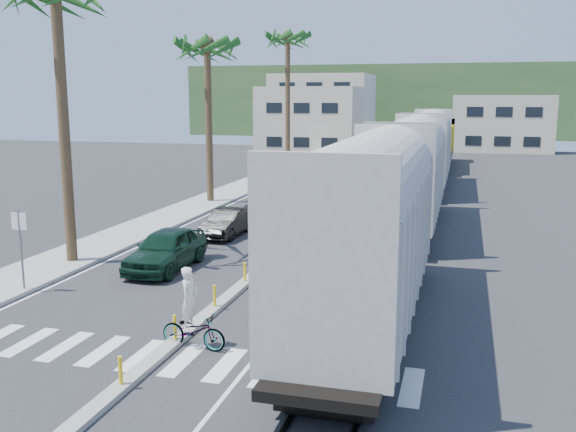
% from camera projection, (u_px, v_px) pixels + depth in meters
% --- Properties ---
extents(ground, '(140.00, 140.00, 0.00)m').
position_uv_depth(ground, '(190.00, 332.00, 19.14)').
color(ground, '#28282B').
rests_on(ground, ground).
extents(sidewalk, '(3.00, 90.00, 0.15)m').
position_uv_depth(sidewalk, '(224.00, 195.00, 45.03)').
color(sidewalk, gray).
rests_on(sidewalk, ground).
extents(rails, '(1.56, 100.00, 0.06)m').
position_uv_depth(rails, '(422.00, 197.00, 44.36)').
color(rails, black).
rests_on(rails, ground).
extents(median, '(0.45, 60.00, 0.85)m').
position_uv_depth(median, '(328.00, 213.00, 38.03)').
color(median, gray).
rests_on(median, ground).
extents(crosswalk, '(14.00, 2.20, 0.01)m').
position_uv_depth(crosswalk, '(159.00, 357.00, 17.24)').
color(crosswalk, silver).
rests_on(crosswalk, ground).
extents(lane_markings, '(9.42, 90.00, 0.01)m').
position_uv_depth(lane_markings, '(312.00, 200.00, 43.39)').
color(lane_markings, silver).
rests_on(lane_markings, ground).
extents(freight_train, '(3.00, 60.94, 5.85)m').
position_uv_depth(freight_train, '(418.00, 163.00, 38.64)').
color(freight_train, '#A5A297').
rests_on(freight_train, ground).
extents(palm_trees, '(3.50, 37.20, 13.75)m').
position_uv_depth(palm_trees, '(214.00, 34.00, 40.76)').
color(palm_trees, brown).
rests_on(palm_trees, ground).
extents(street_sign, '(0.60, 0.08, 3.00)m').
position_uv_depth(street_sign, '(20.00, 239.00, 22.57)').
color(street_sign, slate).
rests_on(street_sign, ground).
extents(buildings, '(38.00, 27.00, 10.00)m').
position_uv_depth(buildings, '(360.00, 115.00, 87.90)').
color(buildings, beige).
rests_on(buildings, ground).
extents(hillside, '(80.00, 20.00, 12.00)m').
position_uv_depth(hillside, '(422.00, 101.00, 112.78)').
color(hillside, '#385628').
rests_on(hillside, ground).
extents(car_lead, '(1.97, 4.87, 1.66)m').
position_uv_depth(car_lead, '(166.00, 249.00, 25.90)').
color(car_lead, black).
rests_on(car_lead, ground).
extents(car_second, '(1.81, 4.29, 1.37)m').
position_uv_depth(car_second, '(228.00, 222.00, 32.05)').
color(car_second, black).
rests_on(car_second, ground).
extents(car_third, '(2.67, 5.47, 1.52)m').
position_uv_depth(car_third, '(268.00, 206.00, 36.47)').
color(car_third, black).
rests_on(car_third, ground).
extents(car_rear, '(2.46, 5.02, 1.37)m').
position_uv_depth(car_rear, '(282.00, 192.00, 42.39)').
color(car_rear, '#A0A2A5').
rests_on(car_rear, ground).
extents(cyclist, '(1.05, 2.07, 2.33)m').
position_uv_depth(cyclist, '(193.00, 323.00, 17.76)').
color(cyclist, '#9EA0A5').
rests_on(cyclist, ground).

